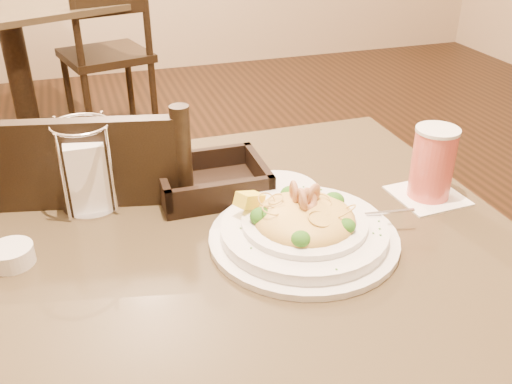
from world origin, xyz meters
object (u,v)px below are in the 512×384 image
object	(u,v)px
dining_chair_near	(114,267)
dining_chair_far	(108,49)
bread_basket	(212,182)
main_table	(259,339)
butter_ramekin	(11,255)
napkin_caddy	(87,172)
background_table	(14,49)
side_plate	(278,191)
pasta_bowl	(304,226)
drink_glass	(433,164)

from	to	relation	value
dining_chair_near	dining_chair_far	distance (m)	1.96
dining_chair_near	bread_basket	bearing A→B (deg)	156.51
main_table	butter_ramekin	bearing A→B (deg)	172.41
bread_basket	butter_ramekin	size ratio (longest dim) A/B	2.95
main_table	napkin_caddy	xyz separation A→B (m)	(-0.27, 0.20, 0.31)
napkin_caddy	background_table	bearing A→B (deg)	97.12
napkin_caddy	side_plate	size ratio (longest dim) A/B	1.07
pasta_bowl	drink_glass	world-z (taller)	drink_glass
dining_chair_near	pasta_bowl	bearing A→B (deg)	142.85
bread_basket	napkin_caddy	size ratio (longest dim) A/B	1.22
drink_glass	side_plate	world-z (taller)	drink_glass
background_table	dining_chair_near	bearing A→B (deg)	-81.78
background_table	pasta_bowl	xyz separation A→B (m)	(0.61, -2.43, 0.26)
napkin_caddy	dining_chair_near	bearing A→B (deg)	80.26
dining_chair_near	dining_chair_far	world-z (taller)	same
bread_basket	side_plate	bearing A→B (deg)	-20.24
pasta_bowl	bread_basket	distance (m)	0.24
pasta_bowl	dining_chair_far	bearing A→B (deg)	93.62
drink_glass	background_table	bearing A→B (deg)	110.83
pasta_bowl	napkin_caddy	size ratio (longest dim) A/B	2.09
main_table	background_table	bearing A→B (deg)	102.71
dining_chair_far	napkin_caddy	world-z (taller)	dining_chair_far
dining_chair_near	bread_basket	xyz separation A→B (m)	(0.20, -0.15, 0.26)
background_table	butter_ramekin	world-z (taller)	butter_ramekin
background_table	side_plate	size ratio (longest dim) A/B	7.39
dining_chair_near	dining_chair_far	size ratio (longest dim) A/B	1.00
dining_chair_far	drink_glass	world-z (taller)	dining_chair_far
background_table	dining_chair_far	size ratio (longest dim) A/B	1.27
side_plate	napkin_caddy	bearing A→B (deg)	170.58
drink_glass	bread_basket	bearing A→B (deg)	159.44
dining_chair_near	drink_glass	world-z (taller)	dining_chair_near
background_table	pasta_bowl	distance (m)	2.51
background_table	dining_chair_near	size ratio (longest dim) A/B	1.27
pasta_bowl	drink_glass	xyz separation A→B (m)	(0.29, 0.07, 0.04)
main_table	dining_chair_near	xyz separation A→B (m)	(-0.24, 0.33, -0.01)
background_table	dining_chair_far	world-z (taller)	dining_chair_far
main_table	dining_chair_near	world-z (taller)	dining_chair_near
main_table	background_table	world-z (taller)	same
dining_chair_far	dining_chair_near	bearing A→B (deg)	70.88
napkin_caddy	side_plate	distance (m)	0.36
main_table	pasta_bowl	xyz separation A→B (m)	(0.07, -0.03, 0.26)
main_table	dining_chair_far	world-z (taller)	dining_chair_far
drink_glass	side_plate	xyz separation A→B (m)	(-0.27, 0.10, -0.07)
dining_chair_far	side_plate	size ratio (longest dim) A/B	5.82
dining_chair_near	pasta_bowl	distance (m)	0.55
background_table	bread_basket	distance (m)	2.28
dining_chair_near	background_table	bearing A→B (deg)	-69.20
pasta_bowl	bread_basket	world-z (taller)	pasta_bowl
bread_basket	main_table	bearing A→B (deg)	-78.61
main_table	side_plate	world-z (taller)	side_plate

